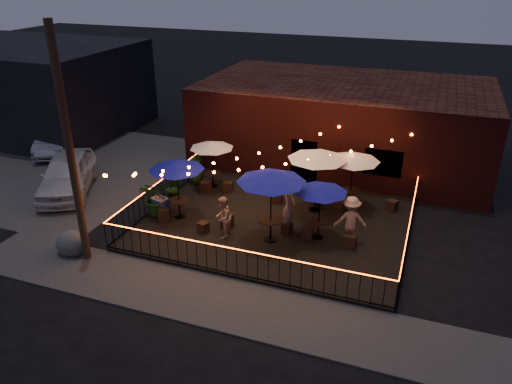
# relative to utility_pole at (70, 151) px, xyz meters

# --- Properties ---
(ground) EXTENTS (110.00, 110.00, 0.00)m
(ground) POSITION_rel_utility_pole_xyz_m (5.40, 2.60, -4.00)
(ground) COLOR black
(ground) RESTS_ON ground
(patio) EXTENTS (10.00, 8.00, 0.15)m
(patio) POSITION_rel_utility_pole_xyz_m (5.40, 4.60, -3.92)
(patio) COLOR black
(patio) RESTS_ON ground
(sidewalk) EXTENTS (18.00, 2.50, 0.05)m
(sidewalk) POSITION_rel_utility_pole_xyz_m (5.40, -0.65, -3.98)
(sidewalk) COLOR #3C3937
(sidewalk) RESTS_ON ground
(parking_lot) EXTENTS (11.00, 12.00, 0.02)m
(parking_lot) POSITION_rel_utility_pole_xyz_m (-6.60, 6.60, -3.99)
(parking_lot) COLOR #3C3937
(parking_lot) RESTS_ON ground
(brick_building) EXTENTS (14.00, 8.00, 4.00)m
(brick_building) POSITION_rel_utility_pole_xyz_m (6.40, 12.59, -2.00)
(brick_building) COLOR #3E1210
(brick_building) RESTS_ON ground
(background_building) EXTENTS (12.00, 9.00, 5.00)m
(background_building) POSITION_rel_utility_pole_xyz_m (-12.60, 11.60, -1.50)
(background_building) COLOR black
(background_building) RESTS_ON ground
(utility_pole) EXTENTS (0.26, 0.26, 8.00)m
(utility_pole) POSITION_rel_utility_pole_xyz_m (0.00, 0.00, 0.00)
(utility_pole) COLOR #3D2B19
(utility_pole) RESTS_ON ground
(fence_front) EXTENTS (10.00, 0.04, 1.04)m
(fence_front) POSITION_rel_utility_pole_xyz_m (5.40, 0.60, -3.34)
(fence_front) COLOR black
(fence_front) RESTS_ON patio
(fence_left) EXTENTS (0.04, 8.00, 1.04)m
(fence_left) POSITION_rel_utility_pole_xyz_m (0.40, 4.60, -3.34)
(fence_left) COLOR black
(fence_left) RESTS_ON patio
(fence_right) EXTENTS (0.04, 8.00, 1.04)m
(fence_right) POSITION_rel_utility_pole_xyz_m (10.40, 4.60, -3.34)
(fence_right) COLOR black
(fence_right) RESTS_ON patio
(festoon_lights) EXTENTS (10.02, 8.72, 1.32)m
(festoon_lights) POSITION_rel_utility_pole_xyz_m (4.39, 4.30, -1.48)
(festoon_lights) COLOR orange
(festoon_lights) RESTS_ON ground
(cafe_table_0) EXTENTS (2.89, 2.89, 2.40)m
(cafe_table_0) POSITION_rel_utility_pole_xyz_m (1.68, 3.66, -1.66)
(cafe_table_0) COLOR black
(cafe_table_0) RESTS_ON patio
(cafe_table_1) EXTENTS (2.16, 2.16, 2.15)m
(cafe_table_1) POSITION_rel_utility_pole_xyz_m (1.69, 6.81, -1.89)
(cafe_table_1) COLOR black
(cafe_table_1) RESTS_ON patio
(cafe_table_2) EXTENTS (3.21, 3.21, 2.73)m
(cafe_table_2) POSITION_rel_utility_pole_xyz_m (5.67, 3.19, -1.36)
(cafe_table_2) COLOR black
(cafe_table_2) RESTS_ON patio
(cafe_table_3) EXTENTS (2.58, 2.58, 2.62)m
(cafe_table_3) POSITION_rel_utility_pole_xyz_m (6.59, 6.10, -1.46)
(cafe_table_3) COLOR black
(cafe_table_3) RESTS_ON patio
(cafe_table_4) EXTENTS (2.51, 2.51, 2.16)m
(cafe_table_4) POSITION_rel_utility_pole_xyz_m (7.26, 3.97, -1.87)
(cafe_table_4) COLOR black
(cafe_table_4) RESTS_ON patio
(cafe_table_5) EXTENTS (2.55, 2.55, 2.38)m
(cafe_table_5) POSITION_rel_utility_pole_xyz_m (7.87, 6.94, -1.68)
(cafe_table_5) COLOR black
(cafe_table_5) RESTS_ON patio
(bistro_chair_0) EXTENTS (0.56, 0.56, 0.50)m
(bistro_chair_0) POSITION_rel_utility_pole_xyz_m (1.24, 3.19, -3.60)
(bistro_chair_0) COLOR black
(bistro_chair_0) RESTS_ON patio
(bistro_chair_1) EXTENTS (0.44, 0.44, 0.42)m
(bistro_chair_1) POSITION_rel_utility_pole_xyz_m (3.11, 2.84, -3.64)
(bistro_chair_1) COLOR black
(bistro_chair_1) RESTS_ON patio
(bistro_chair_2) EXTENTS (0.45, 0.45, 0.48)m
(bistro_chair_2) POSITION_rel_utility_pole_xyz_m (1.64, 6.15, -3.61)
(bistro_chair_2) COLOR black
(bistro_chair_2) RESTS_ON patio
(bistro_chair_3) EXTENTS (0.46, 0.46, 0.46)m
(bistro_chair_3) POSITION_rel_utility_pole_xyz_m (2.55, 6.51, -3.62)
(bistro_chair_3) COLOR black
(bistro_chair_3) RESTS_ON patio
(bistro_chair_4) EXTENTS (0.47, 0.47, 0.52)m
(bistro_chair_4) POSITION_rel_utility_pole_xyz_m (3.79, 3.54, -3.59)
(bistro_chair_4) COLOR black
(bistro_chair_4) RESTS_ON patio
(bistro_chair_5) EXTENTS (0.42, 0.42, 0.41)m
(bistro_chair_5) POSITION_rel_utility_pole_xyz_m (6.08, 3.91, -3.65)
(bistro_chair_5) COLOR black
(bistro_chair_5) RESTS_ON patio
(bistro_chair_6) EXTENTS (0.43, 0.43, 0.45)m
(bistro_chair_6) POSITION_rel_utility_pole_xyz_m (4.95, 6.24, -3.62)
(bistro_chair_6) COLOR black
(bistro_chair_6) RESTS_ON patio
(bistro_chair_7) EXTENTS (0.43, 0.43, 0.40)m
(bistro_chair_7) POSITION_rel_utility_pole_xyz_m (6.51, 6.50, -3.65)
(bistro_chair_7) COLOR black
(bistro_chair_7) RESTS_ON patio
(bistro_chair_8) EXTENTS (0.42, 0.42, 0.45)m
(bistro_chair_8) POSITION_rel_utility_pole_xyz_m (6.89, 3.81, -3.63)
(bistro_chair_8) COLOR black
(bistro_chair_8) RESTS_ON patio
(bistro_chair_9) EXTENTS (0.44, 0.44, 0.51)m
(bistro_chair_9) POSITION_rel_utility_pole_xyz_m (8.50, 3.66, -3.59)
(bistro_chair_9) COLOR black
(bistro_chair_9) RESTS_ON patio
(bistro_chair_10) EXTENTS (0.56, 0.56, 0.52)m
(bistro_chair_10) POSITION_rel_utility_pole_xyz_m (7.57, 6.46, -3.59)
(bistro_chair_10) COLOR black
(bistro_chair_10) RESTS_ON patio
(bistro_chair_11) EXTENTS (0.50, 0.50, 0.45)m
(bistro_chair_11) POSITION_rel_utility_pole_xyz_m (9.57, 7.15, -3.62)
(bistro_chair_11) COLOR black
(bistro_chair_11) RESTS_ON patio
(patron_a) EXTENTS (0.52, 0.74, 1.94)m
(patron_a) POSITION_rel_utility_pole_xyz_m (6.05, 4.15, -2.88)
(patron_a) COLOR tan
(patron_a) RESTS_ON patio
(patron_b) EXTENTS (0.71, 0.85, 1.60)m
(patron_b) POSITION_rel_utility_pole_xyz_m (3.95, 2.82, -3.05)
(patron_b) COLOR beige
(patron_b) RESTS_ON patio
(patron_c) EXTENTS (1.31, 0.98, 1.80)m
(patron_c) POSITION_rel_utility_pole_xyz_m (8.39, 4.04, -2.95)
(patron_c) COLOR tan
(patron_c) RESTS_ON patio
(potted_shrub_a) EXTENTS (1.54, 1.39, 1.49)m
(potted_shrub_a) POSITION_rel_utility_pole_xyz_m (0.80, 3.53, -3.10)
(potted_shrub_a) COLOR #0F350E
(potted_shrub_a) RESTS_ON patio
(potted_shrub_b) EXTENTS (0.77, 0.67, 1.22)m
(potted_shrub_b) POSITION_rel_utility_pole_xyz_m (0.80, 4.83, -3.24)
(potted_shrub_b) COLOR #0D360B
(potted_shrub_b) RESTS_ON patio
(potted_shrub_c) EXTENTS (0.90, 0.90, 1.29)m
(potted_shrub_c) POSITION_rel_utility_pole_xyz_m (0.80, 6.88, -3.21)
(potted_shrub_c) COLOR #173B0D
(potted_shrub_c) RESTS_ON patio
(cooler) EXTENTS (0.68, 0.57, 0.77)m
(cooler) POSITION_rel_utility_pole_xyz_m (0.90, 3.52, -3.46)
(cooler) COLOR #2040A2
(cooler) RESTS_ON patio
(boulder) EXTENTS (1.23, 1.13, 0.80)m
(boulder) POSITION_rel_utility_pole_xyz_m (-0.68, 0.12, -3.60)
(boulder) COLOR #494A44
(boulder) RESTS_ON ground
(car_white) EXTENTS (4.01, 5.29, 1.68)m
(car_white) POSITION_rel_utility_pole_xyz_m (-4.28, 4.36, -3.16)
(car_white) COLOR silver
(car_white) RESTS_ON ground
(car_silver) EXTENTS (3.54, 4.69, 1.48)m
(car_silver) POSITION_rel_utility_pole_xyz_m (-8.37, 8.43, -3.26)
(car_silver) COLOR gray
(car_silver) RESTS_ON ground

